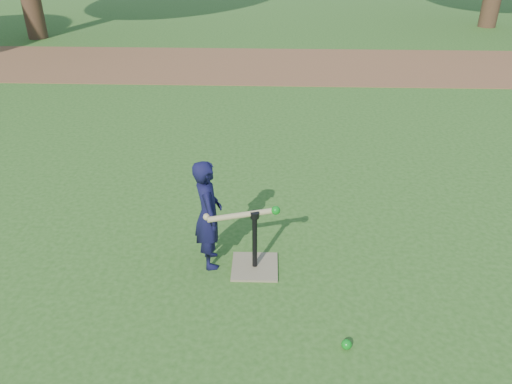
{
  "coord_description": "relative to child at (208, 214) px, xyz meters",
  "views": [
    {
      "loc": [
        0.33,
        -3.38,
        2.92
      ],
      "look_at": [
        0.17,
        0.67,
        0.65
      ],
      "focal_mm": 35.0,
      "sensor_mm": 36.0,
      "label": 1
    }
  ],
  "objects": [
    {
      "name": "dirt_strip",
      "position": [
        0.25,
        7.06,
        -0.53
      ],
      "size": [
        24.0,
        3.0,
        0.01
      ],
      "primitive_type": "cube",
      "color": "brown",
      "rests_on": "ground"
    },
    {
      "name": "swing_action",
      "position": [
        0.34,
        -0.08,
        0.06
      ],
      "size": [
        0.68,
        0.23,
        0.09
      ],
      "color": "tan",
      "rests_on": "ground"
    },
    {
      "name": "ground",
      "position": [
        0.25,
        -0.44,
        -0.53
      ],
      "size": [
        80.0,
        80.0,
        0.0
      ],
      "primitive_type": "plane",
      "color": "#285116",
      "rests_on": "ground"
    },
    {
      "name": "child",
      "position": [
        0.0,
        0.0,
        0.0
      ],
      "size": [
        0.35,
        0.44,
        1.07
      ],
      "primitive_type": "imported",
      "rotation": [
        0.0,
        0.0,
        1.82
      ],
      "color": "black",
      "rests_on": "ground"
    },
    {
      "name": "batting_tee",
      "position": [
        0.43,
        -0.07,
        -0.42
      ],
      "size": [
        0.43,
        0.43,
        0.61
      ],
      "color": "#817452",
      "rests_on": "ground"
    },
    {
      "name": "wiffle_ball_ground",
      "position": [
        1.17,
        -1.04,
        -0.49
      ],
      "size": [
        0.08,
        0.08,
        0.08
      ],
      "primitive_type": "sphere",
      "color": "#0B7E15",
      "rests_on": "ground"
    }
  ]
}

